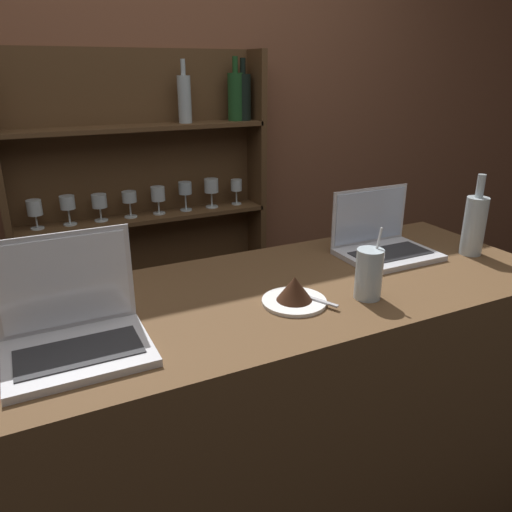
# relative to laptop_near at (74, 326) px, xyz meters

# --- Properties ---
(bar_counter) EXTENTS (1.73, 0.65, 1.00)m
(bar_counter) POSITION_rel_laptop_near_xyz_m (0.56, 0.08, -0.56)
(bar_counter) COLOR brown
(bar_counter) RESTS_ON ground_plane
(back_wall) EXTENTS (7.00, 0.06, 2.70)m
(back_wall) POSITION_rel_laptop_near_xyz_m (0.56, 1.35, 0.30)
(back_wall) COLOR brown
(back_wall) RESTS_ON ground_plane
(back_shelf) EXTENTS (1.21, 0.18, 1.68)m
(back_shelf) POSITION_rel_laptop_near_xyz_m (0.49, 1.27, -0.16)
(back_shelf) COLOR brown
(back_shelf) RESTS_ON ground_plane
(laptop_near) EXTENTS (0.31, 0.24, 0.25)m
(laptop_near) POSITION_rel_laptop_near_xyz_m (0.00, 0.00, 0.00)
(laptop_near) COLOR silver
(laptop_near) RESTS_ON bar_counter
(laptop_far) EXTENTS (0.31, 0.23, 0.21)m
(laptop_far) POSITION_rel_laptop_near_xyz_m (1.02, 0.18, -0.01)
(laptop_far) COLOR silver
(laptop_far) RESTS_ON bar_counter
(cake_plate) EXTENTS (0.18, 0.18, 0.08)m
(cake_plate) POSITION_rel_laptop_near_xyz_m (0.55, -0.02, -0.03)
(cake_plate) COLOR white
(cake_plate) RESTS_ON bar_counter
(water_glass) EXTENTS (0.07, 0.07, 0.20)m
(water_glass) POSITION_rel_laptop_near_xyz_m (0.76, -0.08, 0.01)
(water_glass) COLOR silver
(water_glass) RESTS_ON bar_counter
(wine_bottle_clear) EXTENTS (0.07, 0.07, 0.27)m
(wine_bottle_clear) POSITION_rel_laptop_near_xyz_m (1.29, 0.05, 0.05)
(wine_bottle_clear) COLOR #B2C1C6
(wine_bottle_clear) RESTS_ON bar_counter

